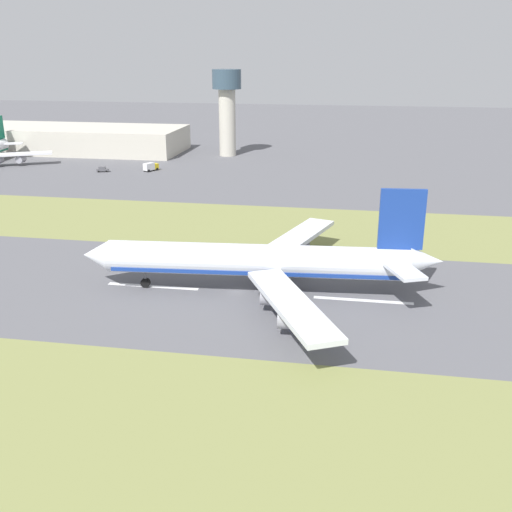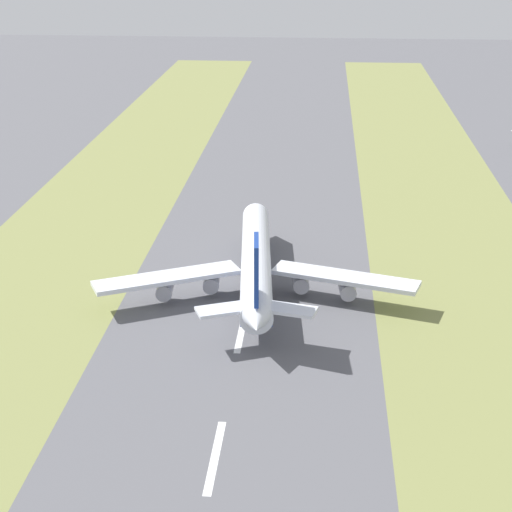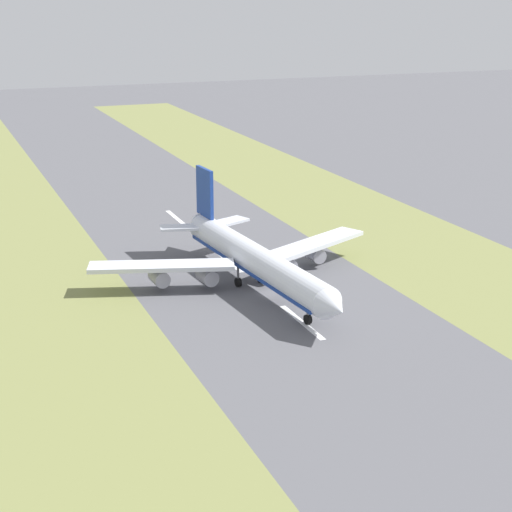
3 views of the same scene
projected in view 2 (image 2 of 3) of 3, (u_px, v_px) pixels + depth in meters
The scene contains 7 objects.
ground_plane at pixel (252, 281), 179.54m from camera, with size 800.00×800.00×0.00m, color #56565B.
grass_median_west at pixel (43, 274), 182.83m from camera, with size 40.00×600.00×0.01m, color olive.
grass_median_east at pixel (469, 288), 176.26m from camera, with size 40.00×600.00×0.01m, color olive.
centreline_dash_near at pixel (215, 457), 120.76m from camera, with size 1.20×18.00×0.01m, color silver.
centreline_dash_mid at pixel (242, 330), 157.87m from camera, with size 1.20×18.00×0.01m, color silver.
centreline_dash_far at pixel (258, 252), 194.97m from camera, with size 1.20×18.00×0.01m, color silver.
airplane_main_jet at pixel (256, 264), 172.36m from camera, with size 63.93×67.22×20.20m.
Camera 2 is at (13.77, -164.57, 70.65)m, focal length 60.00 mm.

